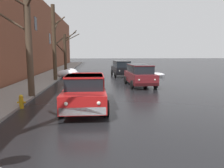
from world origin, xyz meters
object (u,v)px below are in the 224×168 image
(suv_maroon_parked_kerbside_close, at_px, (140,74))
(fire_hydrant, at_px, (21,101))
(bare_tree_second_along_sidewalk, at_px, (28,41))
(bare_tree_far_down_block, at_px, (65,52))
(suv_black_parked_kerbside_mid, at_px, (121,68))
(pickup_truck_red_approaching_near_lane, at_px, (85,91))
(bare_tree_mid_block, at_px, (54,42))

(suv_maroon_parked_kerbside_close, bearing_deg, fire_hydrant, -137.57)
(bare_tree_second_along_sidewalk, height_order, bare_tree_far_down_block, bare_tree_second_along_sidewalk)
(bare_tree_second_along_sidewalk, distance_m, suv_maroon_parked_kerbside_close, 9.18)
(bare_tree_second_along_sidewalk, relative_size, suv_black_parked_kerbside_mid, 1.37)
(bare_tree_far_down_block, height_order, fire_hydrant, bare_tree_far_down_block)
(suv_maroon_parked_kerbside_close, bearing_deg, bare_tree_second_along_sidewalk, -150.84)
(pickup_truck_red_approaching_near_lane, distance_m, fire_hydrant, 3.30)
(bare_tree_mid_block, bearing_deg, bare_tree_second_along_sidewalk, -90.33)
(suv_maroon_parked_kerbside_close, distance_m, fire_hydrant, 10.13)
(suv_black_parked_kerbside_mid, relative_size, fire_hydrant, 6.76)
(bare_tree_far_down_block, relative_size, suv_black_parked_kerbside_mid, 1.18)
(bare_tree_second_along_sidewalk, bearing_deg, suv_black_parked_kerbside_mid, 59.61)
(bare_tree_mid_block, xyz_separation_m, fire_hydrant, (0.21, -10.55, -3.42))
(pickup_truck_red_approaching_near_lane, distance_m, suv_black_parked_kerbside_mid, 15.22)
(bare_tree_second_along_sidewalk, distance_m, fire_hydrant, 4.02)
(bare_tree_mid_block, height_order, suv_maroon_parked_kerbside_close, bare_tree_mid_block)
(bare_tree_second_along_sidewalk, bearing_deg, bare_tree_mid_block, 89.67)
(bare_tree_second_along_sidewalk, xyz_separation_m, suv_black_parked_kerbside_mid, (7.07, 12.06, -2.50))
(bare_tree_far_down_block, distance_m, fire_hydrant, 17.98)
(bare_tree_second_along_sidewalk, bearing_deg, pickup_truck_red_approaching_near_lane, -37.99)
(bare_tree_second_along_sidewalk, relative_size, bare_tree_mid_block, 0.90)
(bare_tree_mid_block, relative_size, suv_maroon_parked_kerbside_close, 1.52)
(bare_tree_far_down_block, bearing_deg, bare_tree_mid_block, -89.93)
(pickup_truck_red_approaching_near_lane, distance_m, suv_maroon_parked_kerbside_close, 8.21)
(bare_tree_second_along_sidewalk, xyz_separation_m, bare_tree_mid_block, (0.05, 8.04, 0.29))
(pickup_truck_red_approaching_near_lane, bearing_deg, bare_tree_far_down_block, 100.90)
(bare_tree_second_along_sidewalk, xyz_separation_m, fire_hydrant, (0.26, -2.51, -3.13))
(bare_tree_far_down_block, bearing_deg, suv_maroon_parked_kerbside_close, -55.03)
(bare_tree_far_down_block, height_order, suv_maroon_parked_kerbside_close, bare_tree_far_down_block)
(suv_maroon_parked_kerbside_close, xyz_separation_m, suv_black_parked_kerbside_mid, (-0.64, 7.75, 0.00))
(bare_tree_second_along_sidewalk, xyz_separation_m, bare_tree_far_down_block, (0.04, 15.29, -0.57))
(pickup_truck_red_approaching_near_lane, xyz_separation_m, suv_black_parked_kerbside_mid, (3.56, 14.80, 0.11))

